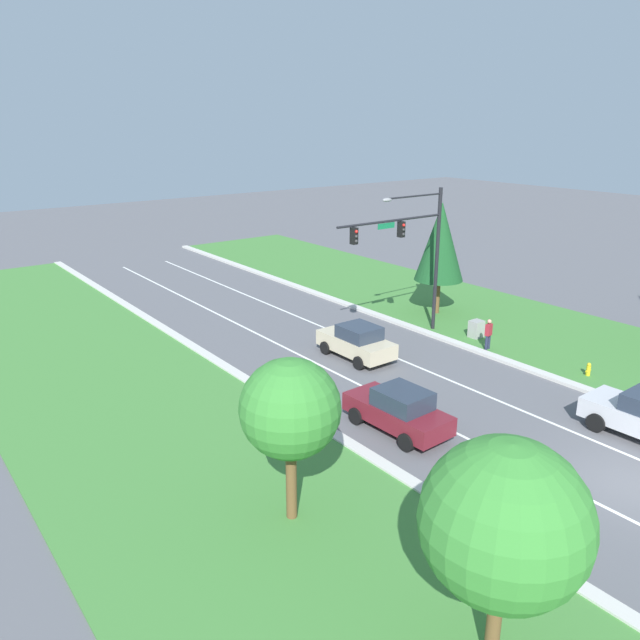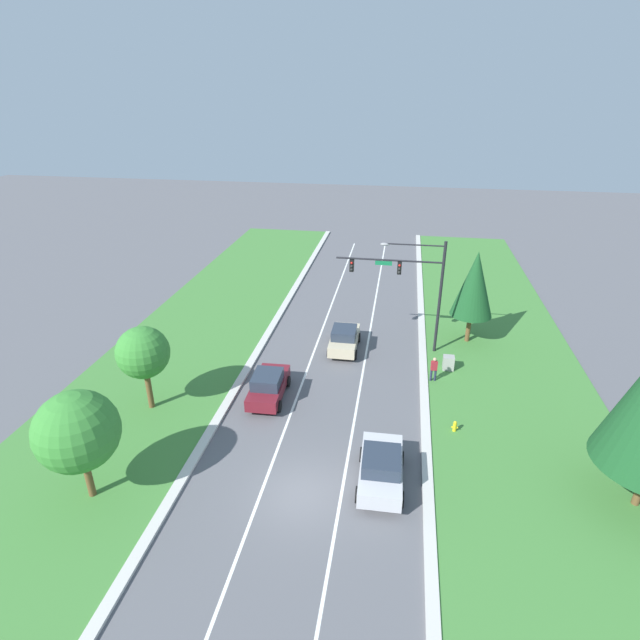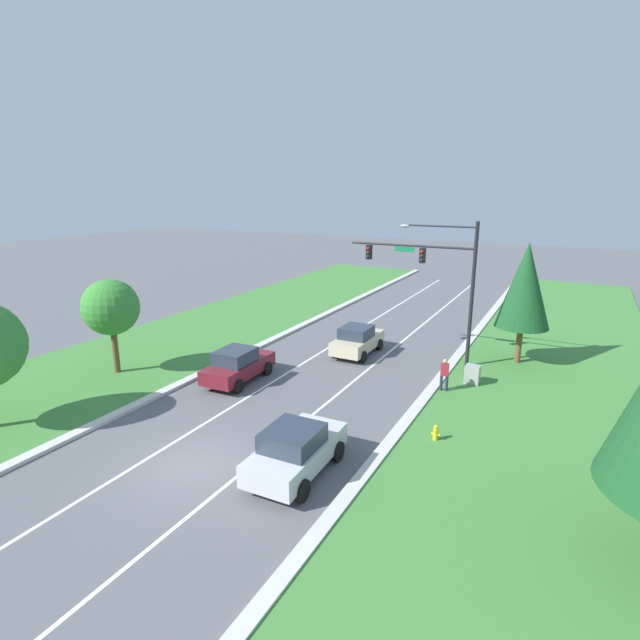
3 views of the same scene
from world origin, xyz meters
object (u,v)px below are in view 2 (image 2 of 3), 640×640
object	(u,v)px
pedestrian	(434,368)
oak_near_left_tree	(77,431)
conifer_near_right_tree	(474,284)
silver_sedan	(381,468)
oak_far_left_tree	(143,353)
traffic_signal_mast	(411,279)
utility_cabinet	(448,363)
fire_hydrant	(455,427)
champagne_sedan	(344,339)
burgundy_sedan	(268,385)

from	to	relation	value
pedestrian	oak_near_left_tree	distance (m)	19.92
oak_near_left_tree	conifer_near_right_tree	bearing A→B (deg)	45.45
silver_sedan	oak_far_left_tree	bearing A→B (deg)	162.65
traffic_signal_mast	silver_sedan	distance (m)	14.12
utility_cabinet	oak_far_left_tree	xyz separation A→B (m)	(-16.98, -7.13, 3.08)
silver_sedan	pedestrian	distance (m)	9.80
oak_near_left_tree	oak_far_left_tree	xyz separation A→B (m)	(-0.57, 6.81, 0.03)
fire_hydrant	utility_cabinet	bearing A→B (deg)	89.40
traffic_signal_mast	champagne_sedan	world-z (taller)	traffic_signal_mast
utility_cabinet	fire_hydrant	bearing A→B (deg)	-90.60
burgundy_sedan	oak_far_left_tree	world-z (taller)	oak_far_left_tree
silver_sedan	oak_far_left_tree	xyz separation A→B (m)	(-13.24, 3.86, 2.69)
oak_far_left_tree	conifer_near_right_tree	bearing A→B (deg)	31.72
oak_near_left_tree	pedestrian	bearing A→B (deg)	38.78
burgundy_sedan	pedestrian	distance (m)	10.22
conifer_near_right_tree	fire_hydrant	bearing A→B (deg)	-98.75
pedestrian	traffic_signal_mast	bearing A→B (deg)	-75.73
utility_cabinet	fire_hydrant	xyz separation A→B (m)	(-0.07, -6.56, -0.16)
fire_hydrant	conifer_near_right_tree	size ratio (longest dim) A/B	0.10
oak_far_left_tree	silver_sedan	bearing A→B (deg)	-16.25
champagne_sedan	pedestrian	xyz separation A→B (m)	(5.97, -3.28, 0.08)
traffic_signal_mast	oak_far_left_tree	world-z (taller)	traffic_signal_mast
conifer_near_right_tree	oak_near_left_tree	bearing A→B (deg)	-134.55
traffic_signal_mast	champagne_sedan	distance (m)	6.13
oak_far_left_tree	fire_hydrant	bearing A→B (deg)	1.96
burgundy_sedan	conifer_near_right_tree	size ratio (longest dim) A/B	0.64
burgundy_sedan	conifer_near_right_tree	distance (m)	15.84
fire_hydrant	conifer_near_right_tree	world-z (taller)	conifer_near_right_tree
pedestrian	conifer_near_right_tree	distance (m)	7.37
silver_sedan	conifer_near_right_tree	world-z (taller)	conifer_near_right_tree
traffic_signal_mast	oak_near_left_tree	bearing A→B (deg)	-129.87
utility_cabinet	fire_hydrant	world-z (taller)	utility_cabinet
traffic_signal_mast	utility_cabinet	xyz separation A→B (m)	(2.75, -2.40, -4.72)
utility_cabinet	fire_hydrant	size ratio (longest dim) A/B	1.44
traffic_signal_mast	utility_cabinet	size ratio (longest dim) A/B	7.82
champagne_sedan	silver_sedan	world-z (taller)	silver_sedan
fire_hydrant	champagne_sedan	bearing A→B (deg)	129.97
pedestrian	fire_hydrant	distance (m)	5.10
oak_near_left_tree	oak_far_left_tree	world-z (taller)	oak_near_left_tree
conifer_near_right_tree	traffic_signal_mast	bearing A→B (deg)	-155.89
oak_near_left_tree	oak_far_left_tree	bearing A→B (deg)	94.77
traffic_signal_mast	silver_sedan	xyz separation A→B (m)	(-0.98, -13.40, -4.33)
oak_near_left_tree	silver_sedan	bearing A→B (deg)	13.11
champagne_sedan	utility_cabinet	world-z (taller)	champagne_sedan
utility_cabinet	conifer_near_right_tree	distance (m)	6.08
champagne_sedan	conifer_near_right_tree	distance (m)	9.69
traffic_signal_mast	champagne_sedan	xyz separation A→B (m)	(-4.24, -0.70, -4.37)
pedestrian	oak_far_left_tree	bearing A→B (deg)	9.97
conifer_near_right_tree	silver_sedan	bearing A→B (deg)	-109.20
burgundy_sedan	silver_sedan	distance (m)	9.12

